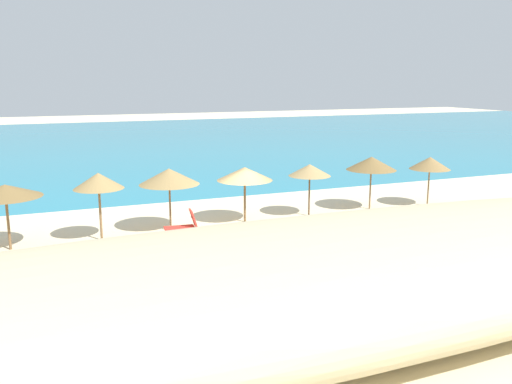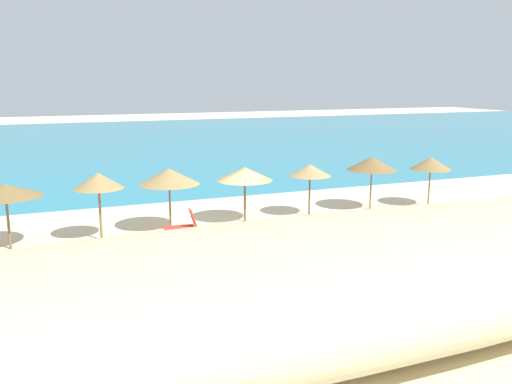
{
  "view_description": "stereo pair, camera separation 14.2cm",
  "coord_description": "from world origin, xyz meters",
  "px_view_note": "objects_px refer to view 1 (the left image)",
  "views": [
    {
      "loc": [
        -7.63,
        -20.38,
        6.23
      ],
      "look_at": [
        0.94,
        0.96,
        1.44
      ],
      "focal_mm": 38.03,
      "sensor_mm": 36.0,
      "label": 1
    },
    {
      "loc": [
        -7.5,
        -20.43,
        6.23
      ],
      "look_at": [
        0.94,
        0.96,
        1.44
      ],
      "focal_mm": 38.03,
      "sensor_mm": 36.0,
      "label": 2
    }
  ],
  "objects_px": {
    "beach_umbrella_1": "(5,191)",
    "beach_umbrella_3": "(169,177)",
    "beach_umbrella_5": "(310,170)",
    "beach_umbrella_7": "(430,163)",
    "beach_umbrella_4": "(245,174)",
    "lounge_chair_0": "(184,225)",
    "beach_umbrella_6": "(371,163)",
    "beach_umbrella_2": "(98,181)"
  },
  "relations": [
    {
      "from": "beach_umbrella_3",
      "to": "lounge_chair_0",
      "type": "xyz_separation_m",
      "value": [
        0.31,
        -1.07,
        -1.82
      ]
    },
    {
      "from": "beach_umbrella_7",
      "to": "lounge_chair_0",
      "type": "relative_size",
      "value": 1.81
    },
    {
      "from": "beach_umbrella_4",
      "to": "beach_umbrella_6",
      "type": "relative_size",
      "value": 0.95
    },
    {
      "from": "lounge_chair_0",
      "to": "beach_umbrella_6",
      "type": "bearing_deg",
      "value": -77.06
    },
    {
      "from": "lounge_chair_0",
      "to": "beach_umbrella_2",
      "type": "bearing_deg",
      "value": 82.34
    },
    {
      "from": "beach_umbrella_6",
      "to": "beach_umbrella_7",
      "type": "distance_m",
      "value": 3.15
    },
    {
      "from": "beach_umbrella_1",
      "to": "beach_umbrella_2",
      "type": "height_order",
      "value": "beach_umbrella_2"
    },
    {
      "from": "beach_umbrella_1",
      "to": "lounge_chair_0",
      "type": "xyz_separation_m",
      "value": [
        6.46,
        -0.77,
        -1.74
      ]
    },
    {
      "from": "beach_umbrella_7",
      "to": "lounge_chair_0",
      "type": "bearing_deg",
      "value": -176.4
    },
    {
      "from": "beach_umbrella_1",
      "to": "beach_umbrella_7",
      "type": "bearing_deg",
      "value": 0.09
    },
    {
      "from": "beach_umbrella_3",
      "to": "beach_umbrella_7",
      "type": "xyz_separation_m",
      "value": [
        13.05,
        -0.27,
        -0.15
      ]
    },
    {
      "from": "beach_umbrella_3",
      "to": "beach_umbrella_6",
      "type": "relative_size",
      "value": 1.02
    },
    {
      "from": "beach_umbrella_1",
      "to": "beach_umbrella_6",
      "type": "distance_m",
      "value": 16.09
    },
    {
      "from": "beach_umbrella_4",
      "to": "beach_umbrella_5",
      "type": "distance_m",
      "value": 3.16
    },
    {
      "from": "beach_umbrella_4",
      "to": "beach_umbrella_2",
      "type": "bearing_deg",
      "value": -175.15
    },
    {
      "from": "beach_umbrella_5",
      "to": "beach_umbrella_7",
      "type": "distance_m",
      "value": 6.5
    },
    {
      "from": "lounge_chair_0",
      "to": "beach_umbrella_7",
      "type": "bearing_deg",
      "value": -80.92
    },
    {
      "from": "beach_umbrella_3",
      "to": "beach_umbrella_4",
      "type": "relative_size",
      "value": 1.07
    },
    {
      "from": "beach_umbrella_4",
      "to": "beach_umbrella_1",
      "type": "bearing_deg",
      "value": -177.05
    },
    {
      "from": "beach_umbrella_1",
      "to": "beach_umbrella_2",
      "type": "relative_size",
      "value": 0.97
    },
    {
      "from": "beach_umbrella_3",
      "to": "beach_umbrella_6",
      "type": "height_order",
      "value": "beach_umbrella_3"
    },
    {
      "from": "beach_umbrella_4",
      "to": "beach_umbrella_6",
      "type": "distance_m",
      "value": 6.53
    },
    {
      "from": "beach_umbrella_1",
      "to": "beach_umbrella_3",
      "type": "bearing_deg",
      "value": 2.79
    },
    {
      "from": "beach_umbrella_2",
      "to": "beach_umbrella_6",
      "type": "bearing_deg",
      "value": 2.36
    },
    {
      "from": "beach_umbrella_1",
      "to": "beach_umbrella_3",
      "type": "xyz_separation_m",
      "value": [
        6.15,
        0.3,
        0.08
      ]
    },
    {
      "from": "beach_umbrella_2",
      "to": "beach_umbrella_6",
      "type": "xyz_separation_m",
      "value": [
        12.78,
        0.53,
        -0.12
      ]
    },
    {
      "from": "beach_umbrella_7",
      "to": "lounge_chair_0",
      "type": "height_order",
      "value": "beach_umbrella_7"
    },
    {
      "from": "beach_umbrella_2",
      "to": "beach_umbrella_1",
      "type": "bearing_deg",
      "value": 179.35
    },
    {
      "from": "beach_umbrella_1",
      "to": "beach_umbrella_2",
      "type": "xyz_separation_m",
      "value": [
        3.3,
        -0.04,
        0.15
      ]
    },
    {
      "from": "beach_umbrella_6",
      "to": "beach_umbrella_5",
      "type": "bearing_deg",
      "value": -178.79
    },
    {
      "from": "beach_umbrella_3",
      "to": "beach_umbrella_4",
      "type": "distance_m",
      "value": 3.41
    },
    {
      "from": "beach_umbrella_1",
      "to": "beach_umbrella_5",
      "type": "xyz_separation_m",
      "value": [
        12.71,
        0.42,
        -0.08
      ]
    },
    {
      "from": "beach_umbrella_3",
      "to": "lounge_chair_0",
      "type": "height_order",
      "value": "beach_umbrella_3"
    },
    {
      "from": "beach_umbrella_3",
      "to": "lounge_chair_0",
      "type": "distance_m",
      "value": 2.14
    },
    {
      "from": "beach_umbrella_1",
      "to": "beach_umbrella_5",
      "type": "bearing_deg",
      "value": 1.88
    },
    {
      "from": "beach_umbrella_2",
      "to": "beach_umbrella_7",
      "type": "bearing_deg",
      "value": 0.24
    },
    {
      "from": "beach_umbrella_3",
      "to": "beach_umbrella_5",
      "type": "xyz_separation_m",
      "value": [
        6.56,
        0.12,
        -0.16
      ]
    },
    {
      "from": "beach_umbrella_3",
      "to": "beach_umbrella_5",
      "type": "bearing_deg",
      "value": 1.02
    },
    {
      "from": "beach_umbrella_1",
      "to": "beach_umbrella_6",
      "type": "height_order",
      "value": "beach_umbrella_6"
    },
    {
      "from": "beach_umbrella_4",
      "to": "beach_umbrella_3",
      "type": "bearing_deg",
      "value": -176.76
    },
    {
      "from": "beach_umbrella_5",
      "to": "beach_umbrella_6",
      "type": "relative_size",
      "value": 0.94
    },
    {
      "from": "beach_umbrella_3",
      "to": "beach_umbrella_4",
      "type": "height_order",
      "value": "beach_umbrella_3"
    }
  ]
}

